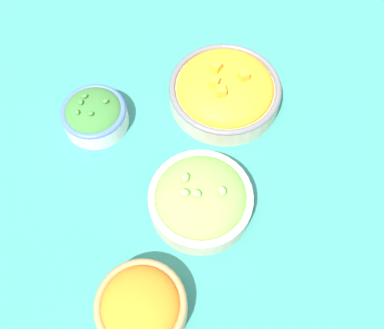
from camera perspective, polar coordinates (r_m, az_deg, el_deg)
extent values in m
plane|color=#337F75|center=(0.76, 0.00, -1.03)|extent=(3.00, 3.00, 0.00)
cylinder|color=beige|center=(0.71, 0.96, -4.99)|extent=(0.17, 0.17, 0.04)
torus|color=silver|center=(0.69, 0.99, -4.31)|extent=(0.17, 0.17, 0.01)
ellipsoid|color=#7ABC4C|center=(0.69, 0.99, -4.31)|extent=(0.15, 0.15, 0.05)
ellipsoid|color=#99D166|center=(0.66, 0.58, -3.85)|extent=(0.02, 0.02, 0.01)
ellipsoid|color=#99D166|center=(0.66, -1.04, -3.74)|extent=(0.02, 0.02, 0.01)
ellipsoid|color=#99D166|center=(0.66, 4.03, -3.53)|extent=(0.02, 0.01, 0.01)
ellipsoid|color=#99D166|center=(0.67, -0.91, -1.74)|extent=(0.02, 0.02, 0.01)
cylinder|color=beige|center=(0.83, 4.36, 9.39)|extent=(0.21, 0.21, 0.04)
torus|color=slate|center=(0.81, 4.46, 10.19)|extent=(0.21, 0.21, 0.01)
ellipsoid|color=orange|center=(0.81, 4.46, 10.19)|extent=(0.18, 0.18, 0.06)
cube|color=#F4A828|center=(0.76, 3.87, 9.79)|extent=(0.02, 0.02, 0.02)
cube|color=#F4A828|center=(0.78, 6.88, 11.76)|extent=(0.02, 0.02, 0.02)
cube|color=#F4A828|center=(0.79, 3.22, 12.88)|extent=(0.02, 0.02, 0.02)
cube|color=#F4A828|center=(0.77, 2.95, 10.96)|extent=(0.02, 0.02, 0.02)
cylinder|color=silver|center=(0.81, -12.75, 6.21)|extent=(0.12, 0.12, 0.04)
torus|color=#4766B7|center=(0.80, -13.01, 6.94)|extent=(0.12, 0.12, 0.01)
ellipsoid|color=#387533|center=(0.80, -13.01, 6.94)|extent=(0.10, 0.10, 0.04)
ellipsoid|color=#47893D|center=(0.80, -14.10, 8.85)|extent=(0.01, 0.01, 0.01)
ellipsoid|color=#47893D|center=(0.78, -11.45, 8.28)|extent=(0.01, 0.01, 0.01)
ellipsoid|color=#47893D|center=(0.78, -15.06, 6.79)|extent=(0.01, 0.01, 0.01)
ellipsoid|color=#47893D|center=(0.77, -13.36, 6.63)|extent=(0.01, 0.01, 0.01)
ellipsoid|color=#47893D|center=(0.79, -14.59, 8.05)|extent=(0.01, 0.01, 0.01)
cylinder|color=beige|center=(0.67, -6.66, -18.39)|extent=(0.14, 0.14, 0.04)
torus|color=#997A4C|center=(0.65, -6.88, -18.10)|extent=(0.14, 0.14, 0.01)
ellipsoid|color=orange|center=(0.65, -6.88, -18.10)|extent=(0.11, 0.11, 0.05)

